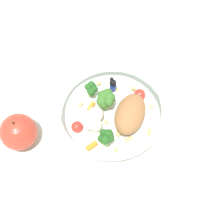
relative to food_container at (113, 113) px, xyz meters
The scene contains 4 objects.
ground_plane 0.04m from the food_container, 164.11° to the left, with size 2.40×2.40×0.00m, color silver.
food_container is the anchor object (origin of this frame).
loose_apple 0.20m from the food_container, 63.24° to the left, with size 0.08×0.08×0.09m.
folded_napkin 0.21m from the food_container, 122.32° to the right, with size 0.13×0.11×0.01m, color white.
Camera 1 is at (-0.23, 0.21, 0.67)m, focal length 52.63 mm.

